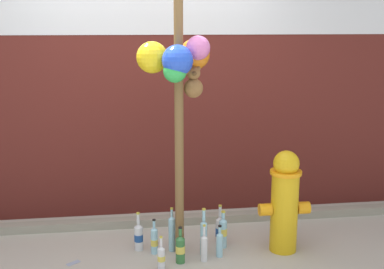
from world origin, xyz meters
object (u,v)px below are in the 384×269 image
object	(u,v)px
memorial_post	(179,44)
bottle_2	(220,229)
bottle_1	(220,244)
bottle_9	(172,233)
bottle_4	(154,240)
bottle_5	(161,257)
bottle_3	(204,247)
bottle_0	(139,236)
bottle_7	(180,248)
bottle_8	(223,232)
fire_hydrant	(285,201)
bottle_6	(204,236)

from	to	relation	value
memorial_post	bottle_2	world-z (taller)	memorial_post
memorial_post	bottle_1	size ratio (longest dim) A/B	10.58
bottle_9	bottle_4	bearing A→B (deg)	-168.22
memorial_post	bottle_5	distance (m)	1.69
memorial_post	bottle_1	bearing A→B (deg)	-16.13
bottle_3	bottle_5	bearing A→B (deg)	-164.27
bottle_5	bottle_3	bearing A→B (deg)	15.73
bottle_0	bottle_7	distance (m)	0.44
bottle_3	bottle_7	bearing A→B (deg)	-179.92
bottle_1	bottle_8	distance (m)	0.18
fire_hydrant	bottle_6	xyz separation A→B (m)	(-0.70, 0.00, -0.28)
bottle_1	bottle_8	size ratio (longest dim) A/B	0.83
bottle_6	bottle_8	size ratio (longest dim) A/B	1.23
bottle_4	bottle_9	xyz separation A→B (m)	(0.16, 0.03, 0.04)
bottle_7	bottle_5	bearing A→B (deg)	-148.17
memorial_post	bottle_7	xyz separation A→B (m)	(-0.01, -0.16, -1.65)
bottle_0	bottle_4	xyz separation A→B (m)	(0.13, -0.09, -0.00)
bottle_2	bottle_4	bearing A→B (deg)	-167.53
fire_hydrant	bottle_2	bearing A→B (deg)	157.76
bottle_0	bottle_4	world-z (taller)	bottle_0
fire_hydrant	bottle_2	xyz separation A→B (m)	(-0.52, 0.21, -0.32)
bottle_0	bottle_1	distance (m)	0.71
fire_hydrant	bottle_3	distance (m)	0.79
bottle_5	bottle_7	xyz separation A→B (m)	(0.16, 0.10, 0.02)
bottle_4	memorial_post	bearing A→B (deg)	-9.52
bottle_2	bottle_6	size ratio (longest dim) A/B	0.86
fire_hydrant	bottle_1	xyz separation A→B (m)	(-0.57, -0.05, -0.33)
bottle_0	bottle_9	distance (m)	0.29
bottle_8	bottle_5	bearing A→B (deg)	-149.32
bottle_2	bottle_6	world-z (taller)	bottle_6
bottle_5	bottle_9	xyz separation A→B (m)	(0.12, 0.33, 0.06)
bottle_0	bottle_8	world-z (taller)	bottle_0
bottle_0	bottle_4	distance (m)	0.16
bottle_5	fire_hydrant	bearing A→B (deg)	11.34
bottle_5	bottle_0	bearing A→B (deg)	113.89
bottle_6	memorial_post	bearing A→B (deg)	168.58
bottle_6	bottle_9	xyz separation A→B (m)	(-0.26, 0.11, -0.00)
bottle_7	bottle_9	size ratio (longest dim) A/B	0.80
bottle_2	bottle_5	bearing A→B (deg)	-142.49
fire_hydrant	bottle_8	size ratio (longest dim) A/B	2.65
bottle_5	bottle_7	bearing A→B (deg)	31.83
bottle_1	bottle_3	size ratio (longest dim) A/B	0.87
bottle_6	bottle_0	bearing A→B (deg)	163.37
fire_hydrant	bottle_8	bearing A→B (deg)	166.60
bottle_4	bottle_7	distance (m)	0.28
bottle_0	bottle_7	bearing A→B (deg)	-40.11
bottle_1	bottle_7	size ratio (longest dim) A/B	0.89
bottle_5	bottle_8	world-z (taller)	bottle_8
bottle_0	bottle_7	size ratio (longest dim) A/B	1.09
bottle_2	bottle_1	bearing A→B (deg)	-101.17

